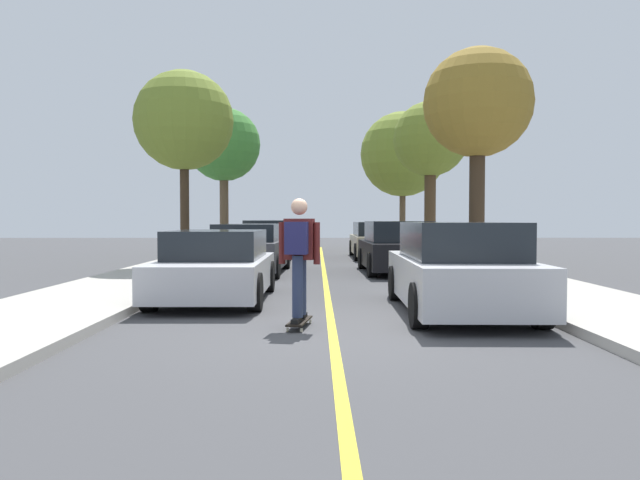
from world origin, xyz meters
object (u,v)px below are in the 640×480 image
Objects in this scene: parked_car_left_near at (250,249)px; parked_car_right_far at (375,240)px; street_tree_right_far at (403,154)px; parked_car_left_far at (268,240)px; street_tree_left_nearest at (184,121)px; street_tree_right_near at (430,141)px; skateboarder at (299,251)px; street_tree_right_nearest at (478,105)px; fire_hydrant at (464,259)px; parked_car_left_farthest at (278,238)px; skateboard at (299,321)px; street_tree_left_near at (224,146)px; parked_car_right_nearest at (458,269)px; parked_car_left_nearest at (217,266)px; parked_car_right_near at (398,248)px.

parked_car_right_far is (4.15, 6.53, 0.01)m from parked_car_left_near.
street_tree_right_far reaches higher than parked_car_left_near.
parked_car_left_far is 6.80m from street_tree_left_nearest.
street_tree_right_far is at bearing 56.18° from street_tree_left_nearest.
street_tree_right_near is 3.45× the size of skateboarder.
street_tree_right_near is 15.40m from skateboarder.
street_tree_left_nearest is at bearing -110.70° from parked_car_left_far.
fire_hydrant is at bearing -125.88° from street_tree_right_nearest.
street_tree_right_nearest is at bearing -74.17° from parked_car_right_far.
street_tree_right_far reaches higher than parked_car_left_farthest.
parked_car_left_farthest is 0.70× the size of street_tree_right_far.
parked_car_left_far is (0.00, 6.30, 0.04)m from parked_car_left_near.
street_tree_right_far reaches higher than street_tree_left_nearest.
street_tree_right_far is (8.20, 12.24, 0.38)m from street_tree_left_nearest.
street_tree_right_far reaches higher than parked_car_left_far.
street_tree_right_near reaches higher than skateboard.
parked_car_left_farthest is at bearing 94.56° from skateboard.
skateboarder is (3.64, -16.68, -3.53)m from street_tree_left_near.
parked_car_left_near is at bearing 166.67° from fire_hydrant.
parked_car_left_near is 7.32m from street_tree_right_nearest.
street_tree_right_far is at bearing 30.52° from street_tree_left_near.
parked_car_right_nearest is 16.98m from street_tree_left_near.
parked_car_left_nearest is 0.94× the size of parked_car_right_nearest.
parked_car_left_near is at bearing -90.01° from parked_car_left_farthest.
skateboarder is (1.62, -8.34, 0.38)m from parked_car_left_near.
street_tree_left_nearest is at bearing 169.31° from street_tree_right_nearest.
parked_car_right_far is at bearing -106.95° from street_tree_right_far.
street_tree_left_near reaches higher than parked_car_right_far.
street_tree_left_near is (-2.02, 8.34, 3.91)m from parked_car_left_near.
skateboarder is (-4.56, -14.31, -3.42)m from street_tree_right_near.
parked_car_left_far reaches higher than parked_car_right_far.
parked_car_left_nearest is 3.29m from skateboard.
parked_car_left_far is at bearing -176.78° from parked_car_right_far.
street_tree_right_far is at bearing 90.00° from street_tree_right_nearest.
street_tree_right_nearest is 9.63m from skateboarder.
street_tree_left_near is at bearing 163.83° from street_tree_right_near.
skateboard is (-2.52, -8.42, -0.61)m from parked_car_right_near.
street_tree_left_near is (-6.17, 15.34, 3.89)m from parked_car_right_nearest.
street_tree_left_nearest reaches higher than parked_car_right_nearest.
street_tree_left_near is 1.01× the size of street_tree_right_nearest.
street_tree_left_nearest is at bearing 155.23° from parked_car_left_near.
skateboard is at bearing -120.00° from fire_hydrant.
street_tree_right_near is at bearing 85.89° from fire_hydrant.
parked_car_left_near is 1.13× the size of parked_car_right_near.
street_tree_right_near is (6.17, 11.47, 3.85)m from parked_car_left_nearest.
skateboarder is at bearing -99.61° from skateboard.
parked_car_left_farthest reaches higher than fire_hydrant.
parked_car_right_near is 11.00m from street_tree_left_near.
parked_car_right_near is at bearing -53.12° from street_tree_left_near.
skateboarder is at bearing -120.50° from street_tree_right_nearest.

